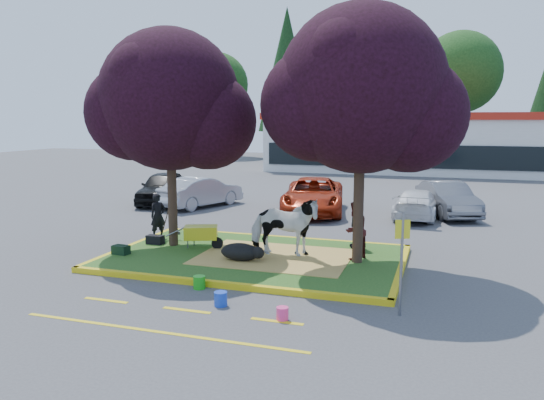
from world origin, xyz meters
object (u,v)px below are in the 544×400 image
(cow, at_px, (284,227))
(bucket_pink, at_px, (282,314))
(bucket_blue, at_px, (221,299))
(car_silver, at_px, (201,192))
(handler, at_px, (158,216))
(sign_post, at_px, (402,254))
(calf, at_px, (240,252))
(wheelbarrow, at_px, (201,233))
(bucket_green, at_px, (199,282))
(car_black, at_px, (163,188))

(cow, bearing_deg, bucket_pink, -168.77)
(bucket_blue, bearing_deg, car_silver, 117.31)
(handler, height_order, sign_post, sign_post)
(calf, xyz_separation_m, wheelbarrow, (-1.66, 1.01, 0.21))
(sign_post, xyz_separation_m, bucket_blue, (-3.73, -0.62, -1.15))
(bucket_blue, height_order, car_silver, car_silver)
(cow, bearing_deg, bucket_green, 152.72)
(calf, bearing_deg, sign_post, -49.16)
(cow, distance_m, car_black, 11.72)
(bucket_green, bearing_deg, wheelbarrow, 114.67)
(cow, relative_size, handler, 1.37)
(bucket_green, height_order, bucket_blue, same)
(wheelbarrow, bearing_deg, car_black, 105.19)
(cow, distance_m, bucket_green, 3.32)
(sign_post, bearing_deg, handler, 130.99)
(sign_post, distance_m, bucket_blue, 3.96)
(calf, relative_size, bucket_pink, 4.19)
(bucket_green, bearing_deg, bucket_blue, -43.90)
(bucket_pink, bearing_deg, bucket_blue, 166.39)
(handler, bearing_deg, sign_post, -84.67)
(car_black, bearing_deg, car_silver, -23.05)
(calf, relative_size, car_black, 0.25)
(car_silver, bearing_deg, bucket_pink, 142.28)
(handler, relative_size, bucket_pink, 5.53)
(wheelbarrow, height_order, bucket_green, wheelbarrow)
(bucket_pink, bearing_deg, handler, 138.36)
(bucket_blue, height_order, car_black, car_black)
(car_black, bearing_deg, sign_post, -57.70)
(bucket_pink, xyz_separation_m, car_silver, (-7.54, 12.04, 0.55))
(car_black, bearing_deg, cow, -57.91)
(sign_post, distance_m, car_black, 16.50)
(wheelbarrow, relative_size, bucket_green, 5.64)
(wheelbarrow, xyz_separation_m, bucket_green, (1.45, -3.15, -0.45))
(cow, distance_m, sign_post, 4.78)
(cow, relative_size, bucket_green, 6.52)
(sign_post, height_order, bucket_green, sign_post)
(handler, relative_size, sign_post, 0.68)
(cow, distance_m, calf, 1.43)
(handler, distance_m, bucket_blue, 6.44)
(handler, height_order, bucket_green, handler)
(bucket_pink, distance_m, car_black, 15.74)
(cow, distance_m, car_silver, 10.01)
(wheelbarrow, bearing_deg, bucket_blue, -80.31)
(handler, height_order, car_black, handler)
(cow, distance_m, handler, 4.61)
(handler, bearing_deg, car_black, 61.11)
(bucket_blue, relative_size, car_black, 0.07)
(calf, xyz_separation_m, bucket_green, (-0.21, -2.15, -0.24))
(wheelbarrow, height_order, car_silver, car_silver)
(bucket_blue, bearing_deg, car_black, 124.25)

